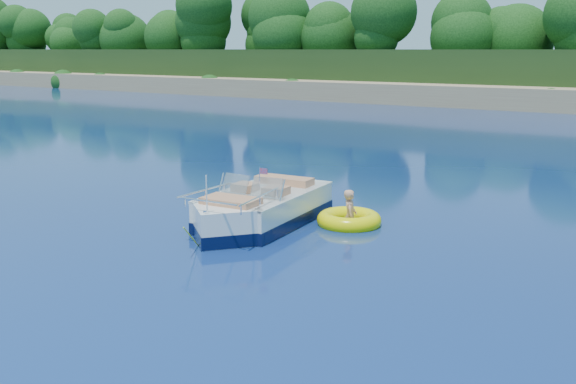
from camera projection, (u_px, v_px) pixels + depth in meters
name	position (u px, v px, depth m)	size (l,w,h in m)	color
ground	(219.00, 249.00, 13.18)	(160.00, 160.00, 0.00)	#0A1949
motorboat	(258.00, 212.00, 14.84)	(2.16, 5.25, 1.75)	white
tow_tube	(349.00, 220.00, 15.01)	(1.61, 1.61, 0.40)	#F8EE02
boy	(350.00, 225.00, 14.99)	(0.48, 0.32, 1.33)	tan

